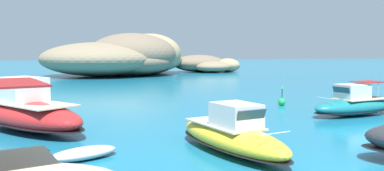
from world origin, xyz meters
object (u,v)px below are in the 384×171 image
(islet_small, at_px, (206,64))
(dinghy_tender, at_px, (83,153))
(channel_buoy, at_px, (282,101))
(motorboat_teal, at_px, (355,105))
(motorboat_yellow, at_px, (231,135))
(motorboat_red, at_px, (25,112))
(islet_large, at_px, (126,58))

(islet_small, xyz_separation_m, dinghy_tender, (-24.22, -59.91, -1.33))
(islet_small, distance_m, channel_buoy, 49.94)
(motorboat_teal, height_order, dinghy_tender, motorboat_teal)
(motorboat_teal, relative_size, channel_buoy, 4.72)
(channel_buoy, bearing_deg, islet_small, 78.63)
(islet_small, distance_m, motorboat_yellow, 63.20)
(motorboat_yellow, xyz_separation_m, channel_buoy, (8.65, 11.49, -0.33))
(channel_buoy, bearing_deg, motorboat_teal, -66.27)
(motorboat_teal, xyz_separation_m, motorboat_red, (-19.55, 0.82, 0.23))
(islet_large, distance_m, dinghy_tender, 54.47)
(islet_small, bearing_deg, islet_large, -160.31)
(islet_large, relative_size, motorboat_teal, 4.24)
(dinghy_tender, bearing_deg, islet_small, 67.99)
(motorboat_red, bearing_deg, islet_large, 77.77)
(islet_large, height_order, channel_buoy, islet_large)
(motorboat_teal, xyz_separation_m, channel_buoy, (-2.30, 5.23, -0.34))
(channel_buoy, bearing_deg, dinghy_tender, -142.66)
(islet_large, xyz_separation_m, islet_small, (16.83, 6.03, -1.47))
(islet_small, height_order, dinghy_tender, islet_small)
(islet_large, distance_m, motorboat_yellow, 54.48)
(islet_large, height_order, islet_small, islet_large)
(motorboat_yellow, bearing_deg, islet_small, 72.99)
(islet_large, bearing_deg, motorboat_red, -102.23)
(motorboat_teal, distance_m, motorboat_red, 19.57)
(islet_large, relative_size, islet_small, 2.06)
(islet_small, bearing_deg, motorboat_teal, -97.93)
(islet_large, xyz_separation_m, channel_buoy, (6.99, -42.92, -2.68))
(motorboat_yellow, height_order, dinghy_tender, motorboat_yellow)
(motorboat_yellow, height_order, channel_buoy, motorboat_yellow)
(islet_large, distance_m, channel_buoy, 43.57)
(dinghy_tender, bearing_deg, motorboat_red, 113.67)
(islet_small, relative_size, motorboat_teal, 2.06)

